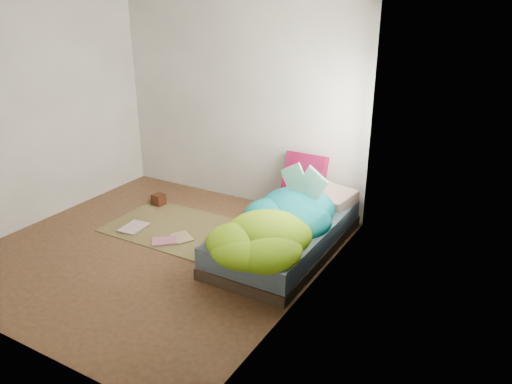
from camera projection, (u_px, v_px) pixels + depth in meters
ground at (156, 250)px, 5.47m from camera, size 3.50×3.50×0.00m
room_walls at (145, 103)px, 4.86m from camera, size 3.54×3.54×2.62m
bed at (285, 236)px, 5.42m from camera, size 1.00×2.00×0.34m
duvet at (276, 215)px, 5.12m from camera, size 0.96×1.84×0.34m
rug at (177, 228)px, 5.98m from camera, size 1.60×1.10×0.01m
pillow_floral at (328, 196)px, 5.86m from camera, size 0.70×0.54×0.14m
pillow_magenta at (305, 174)px, 6.01m from camera, size 0.50×0.16×0.50m
open_book at (304, 173)px, 5.35m from camera, size 0.49×0.18×0.29m
wooden_box at (159, 199)px, 6.60m from camera, size 0.16×0.16×0.14m
floor_book_a at (125, 226)px, 5.99m from camera, size 0.28×0.36×0.03m
floor_book_b at (164, 237)px, 5.71m from camera, size 0.34×0.34×0.03m
floor_book_c at (174, 240)px, 5.66m from camera, size 0.34×0.31×0.02m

